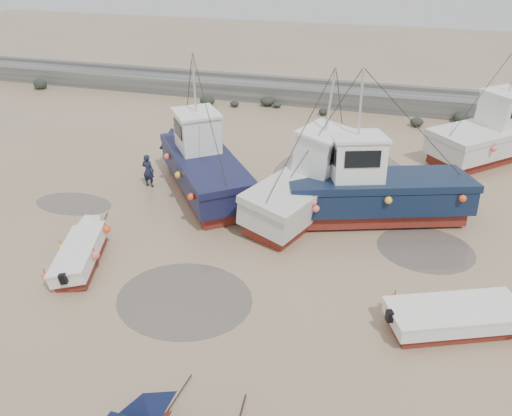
# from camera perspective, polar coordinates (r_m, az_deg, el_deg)

# --- Properties ---
(ground) EXTENTS (120.00, 120.00, 0.00)m
(ground) POSITION_cam_1_polar(r_m,az_deg,el_deg) (17.05, -0.57, -9.60)
(ground) COLOR #9E8666
(ground) RESTS_ON ground
(seawall) EXTENTS (60.00, 4.92, 1.50)m
(seawall) POSITION_cam_1_polar(r_m,az_deg,el_deg) (36.39, 9.95, 12.34)
(seawall) COLOR slate
(seawall) RESTS_ON ground
(puddle_a) EXTENTS (4.58, 4.58, 0.01)m
(puddle_a) POSITION_cam_1_polar(r_m,az_deg,el_deg) (16.95, -8.18, -10.20)
(puddle_a) COLOR #544C44
(puddle_a) RESTS_ON ground
(puddle_b) EXTENTS (3.67, 3.67, 0.01)m
(puddle_b) POSITION_cam_1_polar(r_m,az_deg,el_deg) (20.28, 18.79, -4.45)
(puddle_b) COLOR #544C44
(puddle_b) RESTS_ON ground
(puddle_c) EXTENTS (3.67, 3.67, 0.01)m
(puddle_c) POSITION_cam_1_polar(r_m,az_deg,el_deg) (23.85, -20.13, 0.47)
(puddle_c) COLOR #544C44
(puddle_c) RESTS_ON ground
(puddle_d) EXTENTS (6.72, 6.72, 0.01)m
(puddle_d) POSITION_cam_1_polar(r_m,az_deg,el_deg) (25.38, 9.57, 3.62)
(puddle_d) COLOR #544C44
(puddle_d) RESTS_ON ground
(dinghy_0) EXTENTS (2.51, 5.51, 1.43)m
(dinghy_0) POSITION_cam_1_polar(r_m,az_deg,el_deg) (19.33, -19.04, -4.30)
(dinghy_0) COLOR maroon
(dinghy_0) RESTS_ON ground
(dinghy_3) EXTENTS (6.11, 3.31, 1.43)m
(dinghy_3) POSITION_cam_1_polar(r_m,az_deg,el_deg) (16.62, 22.97, -11.15)
(dinghy_3) COLOR maroon
(dinghy_3) RESTS_ON ground
(cabin_boat_0) EXTENTS (7.33, 8.93, 6.22)m
(cabin_boat_0) POSITION_cam_1_polar(r_m,az_deg,el_deg) (23.44, -6.28, 5.26)
(cabin_boat_0) COLOR maroon
(cabin_boat_0) RESTS_ON ground
(cabin_boat_1) EXTENTS (4.81, 9.52, 6.22)m
(cabin_boat_1) POSITION_cam_1_polar(r_m,az_deg,el_deg) (21.52, 6.32, 3.11)
(cabin_boat_1) COLOR maroon
(cabin_boat_1) RESTS_ON ground
(cabin_boat_2) EXTENTS (10.55, 5.46, 6.22)m
(cabin_boat_2) POSITION_cam_1_polar(r_m,az_deg,el_deg) (21.11, 12.22, 1.98)
(cabin_boat_2) COLOR maroon
(cabin_boat_2) RESTS_ON ground
(cabin_boat_3) EXTENTS (7.69, 7.62, 6.22)m
(cabin_boat_3) POSITION_cam_1_polar(r_m,az_deg,el_deg) (29.56, 25.58, 7.66)
(cabin_boat_3) COLOR maroon
(cabin_boat_3) RESTS_ON ground
(person) EXTENTS (0.62, 0.42, 1.63)m
(person) POSITION_cam_1_polar(r_m,az_deg,el_deg) (24.54, -12.03, 2.47)
(person) COLOR #171D34
(person) RESTS_ON ground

